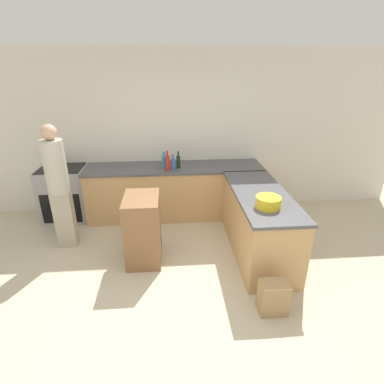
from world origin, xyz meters
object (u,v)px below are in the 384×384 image
at_px(island_table, 143,229).
at_px(paper_bag, 273,297).
at_px(hot_sauce_bottle, 167,162).
at_px(wine_bottle_dark, 178,161).
at_px(person_by_range, 58,183).
at_px(water_bottle_blue, 173,163).
at_px(dish_soap_bottle, 164,161).
at_px(range_oven, 66,194).
at_px(mixing_bowl, 268,202).

height_order(island_table, paper_bag, island_table).
xyz_separation_m(hot_sauce_bottle, paper_bag, (1.07, -2.14, -0.83)).
relative_size(wine_bottle_dark, paper_bag, 0.74).
bearing_deg(person_by_range, wine_bottle_dark, 24.68).
xyz_separation_m(island_table, water_bottle_blue, (0.43, 1.13, 0.53)).
height_order(wine_bottle_dark, dish_soap_bottle, wine_bottle_dark).
height_order(range_oven, dish_soap_bottle, dish_soap_bottle).
bearing_deg(person_by_range, paper_bag, -30.38).
bearing_deg(paper_bag, mixing_bowl, 82.52).
xyz_separation_m(island_table, person_by_range, (-1.12, 0.42, 0.52)).
xyz_separation_m(range_oven, island_table, (1.37, -1.28, 0.00)).
relative_size(mixing_bowl, water_bottle_blue, 1.26).
height_order(water_bottle_blue, dish_soap_bottle, dish_soap_bottle).
height_order(range_oven, person_by_range, person_by_range).
bearing_deg(person_by_range, dish_soap_bottle, 29.22).
distance_m(range_oven, wine_bottle_dark, 1.96).
relative_size(dish_soap_bottle, paper_bag, 0.72).
relative_size(person_by_range, paper_bag, 4.74).
bearing_deg(island_table, paper_bag, -37.08).
bearing_deg(wine_bottle_dark, person_by_range, -155.32).
height_order(mixing_bowl, paper_bag, mixing_bowl).
height_order(island_table, hot_sauce_bottle, hot_sauce_bottle).
xyz_separation_m(island_table, dish_soap_bottle, (0.28, 1.20, 0.54)).
xyz_separation_m(range_oven, mixing_bowl, (2.87, -1.64, 0.50)).
height_order(mixing_bowl, water_bottle_blue, water_bottle_blue).
bearing_deg(mixing_bowl, hot_sauce_bottle, 129.10).
height_order(range_oven, paper_bag, range_oven).
xyz_separation_m(wine_bottle_dark, hot_sauce_bottle, (-0.18, -0.09, 0.02)).
xyz_separation_m(wine_bottle_dark, paper_bag, (0.90, -2.24, -0.81)).
bearing_deg(person_by_range, island_table, -20.47).
bearing_deg(person_by_range, water_bottle_blue, 24.62).
bearing_deg(range_oven, island_table, -43.07).
distance_m(wine_bottle_dark, paper_bag, 2.54).
bearing_deg(dish_soap_bottle, person_by_range, -150.78).
bearing_deg(range_oven, wine_bottle_dark, -3.39).
bearing_deg(island_table, wine_bottle_dark, 66.32).
height_order(range_oven, wine_bottle_dark, wine_bottle_dark).
xyz_separation_m(hot_sauce_bottle, person_by_range, (-1.46, -0.66, -0.04)).
height_order(wine_bottle_dark, paper_bag, wine_bottle_dark).
xyz_separation_m(hot_sauce_bottle, dish_soap_bottle, (-0.05, 0.13, -0.02)).
bearing_deg(hot_sauce_bottle, island_table, -107.42).
bearing_deg(wine_bottle_dark, water_bottle_blue, -154.21).
bearing_deg(dish_soap_bottle, water_bottle_blue, -28.15).
relative_size(range_oven, island_table, 0.99).
distance_m(wine_bottle_dark, dish_soap_bottle, 0.23).
distance_m(mixing_bowl, person_by_range, 2.74).
distance_m(mixing_bowl, hot_sauce_bottle, 1.85).
xyz_separation_m(range_oven, hot_sauce_bottle, (1.71, -0.21, 0.56)).
xyz_separation_m(range_oven, water_bottle_blue, (1.80, -0.15, 0.53)).
bearing_deg(water_bottle_blue, island_table, -110.69).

